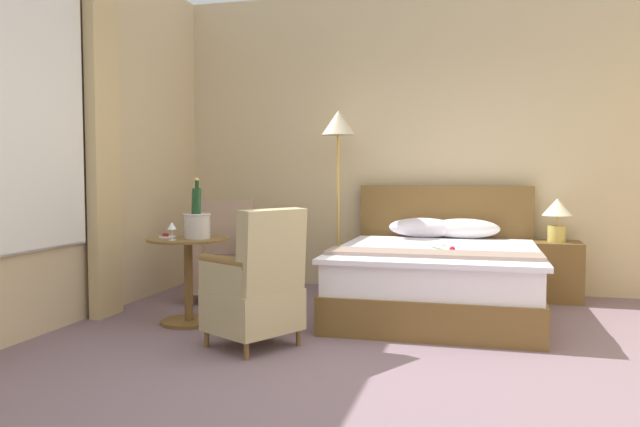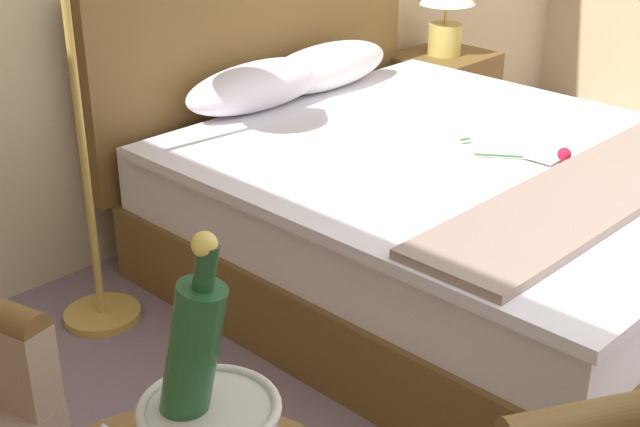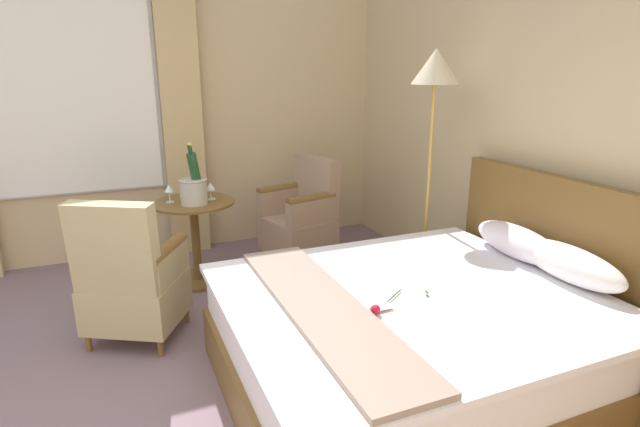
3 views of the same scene
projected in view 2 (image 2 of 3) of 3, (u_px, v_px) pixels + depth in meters
name	position (u px, v px, depth m)	size (l,w,h in m)	color
bed	(438.00, 208.00, 3.40)	(1.76, 2.12, 1.11)	brown
nightstand	(441.00, 109.00, 4.62)	(0.50, 0.42, 0.57)	brown
bedside_lamp	(447.00, 0.00, 4.38)	(0.28, 0.28, 0.42)	gold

